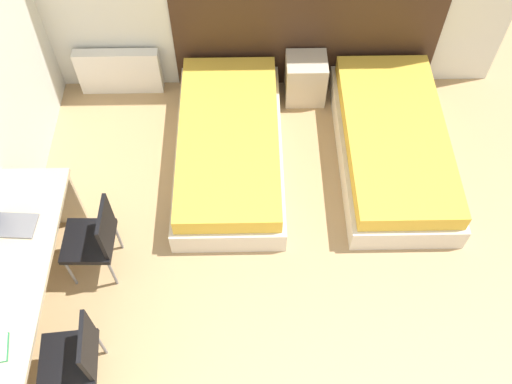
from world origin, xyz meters
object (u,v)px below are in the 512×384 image
chair_near_laptop (94,238)px  bed_near_door (393,144)px  bed_near_window (229,147)px  chair_near_notebook (75,356)px  nightstand (305,79)px  laptop (7,221)px

chair_near_laptop → bed_near_door: bearing=24.4°
bed_near_window → chair_near_notebook: bearing=-116.9°
bed_near_door → chair_near_notebook: bearing=-141.5°
bed_near_window → nightstand: bearing=47.3°
chair_near_laptop → laptop: laptop is taller
chair_near_laptop → laptop: bearing=-172.3°
laptop → bed_near_window: bearing=40.3°
chair_near_notebook → laptop: 1.10m
chair_near_laptop → chair_near_notebook: size_ratio=1.00×
bed_near_window → laptop: bearing=-143.4°
nightstand → laptop: size_ratio=1.56×
chair_near_laptop → chair_near_notebook: 0.95m
bed_near_window → chair_near_laptop: chair_near_laptop is taller
bed_near_door → nightstand: size_ratio=4.09×
nightstand → laptop: 3.16m
bed_near_door → laptop: size_ratio=6.37×
chair_near_laptop → laptop: (-0.54, -0.06, 0.37)m
bed_near_door → nightstand: bearing=132.7°
nightstand → laptop: laptop is taller
chair_near_notebook → laptop: size_ratio=2.60×
chair_near_notebook → laptop: (-0.54, 0.88, 0.37)m
bed_near_window → chair_near_notebook: chair_near_notebook is taller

